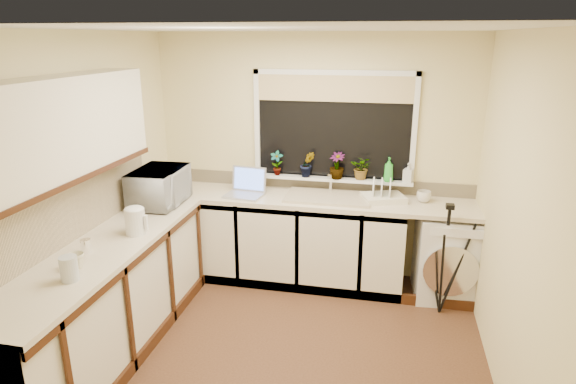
{
  "coord_description": "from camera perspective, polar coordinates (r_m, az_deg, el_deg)",
  "views": [
    {
      "loc": [
        0.76,
        -3.31,
        2.4
      ],
      "look_at": [
        -0.06,
        0.55,
        1.15
      ],
      "focal_mm": 30.65,
      "sensor_mm": 36.0,
      "label": 1
    }
  ],
  "objects": [
    {
      "name": "tripod",
      "position": [
        4.58,
        17.7,
        -7.54
      ],
      "size": [
        0.63,
        0.63,
        1.04
      ],
      "primitive_type": null,
      "rotation": [
        0.0,
        0.0,
        0.32
      ],
      "color": "black",
      "rests_on": "floor"
    },
    {
      "name": "soap_bottle_green",
      "position": [
        4.86,
        11.61,
        2.57
      ],
      "size": [
        0.11,
        0.11,
        0.24
      ],
      "primitive_type": "imported",
      "rotation": [
        0.0,
        0.0,
        0.22
      ],
      "color": "green",
      "rests_on": "windowsill"
    },
    {
      "name": "dish_rack",
      "position": [
        4.78,
        10.99,
        -0.68
      ],
      "size": [
        0.46,
        0.41,
        0.06
      ],
      "primitive_type": "cube",
      "rotation": [
        0.0,
        0.0,
        0.36
      ],
      "color": "silver",
      "rests_on": "worktop_back"
    },
    {
      "name": "wall_front",
      "position": [
        2.29,
        -9.49,
        -13.62
      ],
      "size": [
        3.2,
        0.0,
        3.2
      ],
      "primitive_type": "plane",
      "rotation": [
        -1.57,
        0.0,
        0.0
      ],
      "color": "beige",
      "rests_on": "ground"
    },
    {
      "name": "plant_d",
      "position": [
        4.9,
        8.57,
        2.8
      ],
      "size": [
        0.24,
        0.22,
        0.23
      ],
      "primitive_type": "imported",
      "rotation": [
        0.0,
        0.0,
        -0.2
      ],
      "color": "#999999",
      "rests_on": "windowsill"
    },
    {
      "name": "laptop",
      "position": [
        4.88,
        -4.88,
        0.5
      ],
      "size": [
        0.39,
        0.34,
        0.27
      ],
      "rotation": [
        0.0,
        0.0,
        -0.13
      ],
      "color": "#A6A5AD",
      "rests_on": "worktop_back"
    },
    {
      "name": "worktop_left",
      "position": [
        3.95,
        -20.72,
        -6.26
      ],
      "size": [
        0.6,
        2.4,
        0.04
      ],
      "primitive_type": "cube",
      "color": "beige",
      "rests_on": "base_cabinet_left"
    },
    {
      "name": "window_glass",
      "position": [
        4.9,
        5.31,
        7.52
      ],
      "size": [
        1.5,
        0.02,
        1.0
      ],
      "primitive_type": "cube",
      "color": "black",
      "rests_on": "wall_back"
    },
    {
      "name": "base_cabinet_back",
      "position": [
        5.04,
        -1.41,
        -5.44
      ],
      "size": [
        2.55,
        0.6,
        0.86
      ],
      "primitive_type": "cube",
      "color": "silver",
      "rests_on": "floor"
    },
    {
      "name": "plant_b",
      "position": [
        4.93,
        2.27,
        3.24
      ],
      "size": [
        0.17,
        0.16,
        0.26
      ],
      "primitive_type": "imported",
      "rotation": [
        0.0,
        0.0,
        0.34
      ],
      "color": "#999999",
      "rests_on": "windowsill"
    },
    {
      "name": "worktop_back",
      "position": [
        4.82,
        2.31,
        -0.82
      ],
      "size": [
        3.2,
        0.6,
        0.04
      ],
      "primitive_type": "cube",
      "color": "beige",
      "rests_on": "base_cabinet_back"
    },
    {
      "name": "soap_bottle_clear",
      "position": [
        4.89,
        13.77,
        2.21
      ],
      "size": [
        0.1,
        0.11,
        0.19
      ],
      "primitive_type": "imported",
      "rotation": [
        0.0,
        0.0,
        -0.25
      ],
      "color": "#999999",
      "rests_on": "windowsill"
    },
    {
      "name": "plant_a",
      "position": [
        4.99,
        -1.32,
        3.37
      ],
      "size": [
        0.13,
        0.09,
        0.25
      ],
      "primitive_type": "imported",
      "rotation": [
        0.0,
        0.0,
        -0.02
      ],
      "color": "#999999",
      "rests_on": "windowsill"
    },
    {
      "name": "wall_back",
      "position": [
        5.01,
        2.95,
        3.99
      ],
      "size": [
        3.2,
        0.0,
        3.2
      ],
      "primitive_type": "plane",
      "rotation": [
        1.57,
        0.0,
        0.0
      ],
      "color": "beige",
      "rests_on": "ground"
    },
    {
      "name": "window_blind",
      "position": [
        4.82,
        5.4,
        11.86
      ],
      "size": [
        1.5,
        0.02,
        0.25
      ],
      "primitive_type": "cube",
      "color": "tan",
      "rests_on": "wall_back"
    },
    {
      "name": "wall_left",
      "position": [
        4.23,
        -22.52,
        0.07
      ],
      "size": [
        0.0,
        3.0,
        3.0
      ],
      "primitive_type": "plane",
      "rotation": [
        1.57,
        0.0,
        1.57
      ],
      "color": "beige",
      "rests_on": "ground"
    },
    {
      "name": "wall_right",
      "position": [
        3.61,
        24.78,
        -3.1
      ],
      "size": [
        0.0,
        3.0,
        3.0
      ],
      "primitive_type": "plane",
      "rotation": [
        1.57,
        0.0,
        -1.57
      ],
      "color": "beige",
      "rests_on": "ground"
    },
    {
      "name": "kettle",
      "position": [
        4.07,
        -17.31,
        -3.32
      ],
      "size": [
        0.16,
        0.16,
        0.21
      ],
      "primitive_type": "cylinder",
      "color": "silver",
      "rests_on": "worktop_left"
    },
    {
      "name": "floor",
      "position": [
        4.16,
        -0.79,
        -17.69
      ],
      "size": [
        3.2,
        3.2,
        0.0
      ],
      "primitive_type": "plane",
      "color": "brown",
      "rests_on": "ground"
    },
    {
      "name": "plant_c",
      "position": [
        4.89,
        5.7,
        3.07
      ],
      "size": [
        0.18,
        0.18,
        0.26
      ],
      "primitive_type": "imported",
      "rotation": [
        0.0,
        0.0,
        -0.21
      ],
      "color": "#999999",
      "rests_on": "windowsill"
    },
    {
      "name": "cup_back",
      "position": [
        4.83,
        15.48,
        -0.51
      ],
      "size": [
        0.17,
        0.17,
        0.11
      ],
      "primitive_type": "imported",
      "rotation": [
        0.0,
        0.0,
        -0.27
      ],
      "color": "silver",
      "rests_on": "worktop_back"
    },
    {
      "name": "cup_left",
      "position": [
        3.65,
        -23.34,
        -7.33
      ],
      "size": [
        0.13,
        0.13,
        0.1
      ],
      "primitive_type": "imported",
      "rotation": [
        0.0,
        0.0,
        0.22
      ],
      "color": "beige",
      "rests_on": "worktop_left"
    },
    {
      "name": "upper_cabinet",
      "position": [
        3.65,
        -25.38,
        6.45
      ],
      "size": [
        0.28,
        1.9,
        0.7
      ],
      "primitive_type": "cube",
      "color": "silver",
      "rests_on": "wall_left"
    },
    {
      "name": "splashback_left",
      "position": [
        4.02,
        -24.57,
        -2.55
      ],
      "size": [
        0.02,
        2.4,
        0.45
      ],
      "primitive_type": "cube",
      "color": "beige",
      "rests_on": "wall_left"
    },
    {
      "name": "microwave",
      "position": [
        4.72,
        -14.7,
        0.6
      ],
      "size": [
        0.43,
        0.62,
        0.33
      ],
      "primitive_type": "imported",
      "rotation": [
        0.0,
        0.0,
        1.61
      ],
      "color": "silver",
      "rests_on": "worktop_left"
    },
    {
      "name": "faucet",
      "position": [
        4.92,
        4.99,
        1.22
      ],
      "size": [
        0.03,
        0.03,
        0.24
      ],
      "primitive_type": "cylinder",
      "color": "silver",
      "rests_on": "worktop_back"
    },
    {
      "name": "base_cabinet_left",
      "position": [
        4.14,
        -20.04,
        -11.98
      ],
      "size": [
        0.54,
        2.4,
        0.86
      ],
      "primitive_type": "cube",
      "color": "silver",
      "rests_on": "floor"
    },
    {
      "name": "sink",
      "position": [
        4.78,
        4.68,
        -0.6
      ],
      "size": [
        0.82,
        0.46,
        0.03
      ],
      "primitive_type": "cube",
      "color": "tan",
      "rests_on": "worktop_back"
    },
    {
      "name": "steel_jar",
      "position": [
        3.87,
        -22.39,
        -5.82
      ],
      "size": [
        0.07,
        0.07,
        0.1
      ],
      "primitive_type": "cylinder",
      "color": "white",
      "rests_on": "worktop_left"
    },
    {
      "name": "ceiling",
      "position": [
        3.39,
        -0.97,
        18.43
      ],
      "size": [
        3.2,
        3.2,
        0.0
      ],
      "primitive_type": "plane",
      "rotation": [
        3.14,
        0.0,
        0.0
      ],
      "color": "white",
      "rests_on": "ground"
    },
    {
      "name": "splashback_back",
      "position": [
        5.06,
        2.88,
        1.15
      ],
      "size": [
        3.2,
        0.02,
        0.14
      ],
      "primitive_type": "cube",
      "color": "beige",
      "rests_on": "wall_back"
    },
    {
      "name": "glass_jug",
      "position": [
        3.48,
        -24.07,
        -8.12
      ],
      "size": [
        0.11,
        0.11,
        0.17
      ],
      "primitive_type": "cylinder",
      "color": "#B6BCC2",
      "rests_on": "worktop_left"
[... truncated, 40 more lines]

